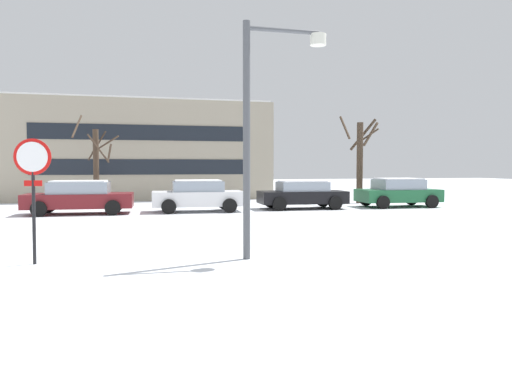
% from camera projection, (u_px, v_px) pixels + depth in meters
% --- Properties ---
extents(ground_plane, '(120.00, 120.00, 0.00)m').
position_uv_depth(ground_plane, '(75.00, 250.00, 11.75)').
color(ground_plane, white).
extents(road_surface, '(80.00, 9.61, 0.00)m').
position_uv_depth(road_surface, '(90.00, 230.00, 15.44)').
color(road_surface, silver).
rests_on(road_surface, ground).
extents(stop_sign, '(0.75, 0.13, 2.63)m').
position_uv_depth(stop_sign, '(33.00, 176.00, 10.00)').
color(stop_sign, black).
rests_on(stop_sign, ground).
extents(street_lamp, '(1.91, 0.36, 5.18)m').
position_uv_depth(street_lamp, '(263.00, 113.00, 10.55)').
color(street_lamp, '#4C4F54').
rests_on(street_lamp, ground).
extents(parked_car_maroon, '(4.51, 2.13, 1.44)m').
position_uv_depth(parked_car_maroon, '(79.00, 197.00, 20.59)').
color(parked_car_maroon, maroon).
rests_on(parked_car_maroon, ground).
extents(parked_car_white, '(4.13, 2.13, 1.43)m').
position_uv_depth(parked_car_white, '(198.00, 195.00, 21.70)').
color(parked_car_white, white).
rests_on(parked_car_white, ground).
extents(parked_car_black, '(4.24, 2.12, 1.36)m').
position_uv_depth(parked_car_black, '(302.00, 194.00, 23.15)').
color(parked_car_black, black).
rests_on(parked_car_black, ground).
extents(parked_car_green, '(4.07, 2.29, 1.45)m').
position_uv_depth(parked_car_green, '(398.00, 192.00, 24.25)').
color(parked_car_green, '#1E6038').
rests_on(parked_car_green, ground).
extents(tree_far_left, '(2.17, 1.91, 4.89)m').
position_uv_depth(tree_far_left, '(360.00, 157.00, 26.69)').
color(tree_far_left, '#423326').
rests_on(tree_far_left, ground).
extents(tree_far_mid, '(2.21, 1.95, 4.71)m').
position_uv_depth(tree_far_mid, '(96.00, 163.00, 24.32)').
color(tree_far_mid, '#423326').
rests_on(tree_far_mid, ground).
extents(building_far_left, '(15.79, 8.05, 6.13)m').
position_uv_depth(building_far_left, '(143.00, 151.00, 32.03)').
color(building_far_left, '#9E937F').
rests_on(building_far_left, ground).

